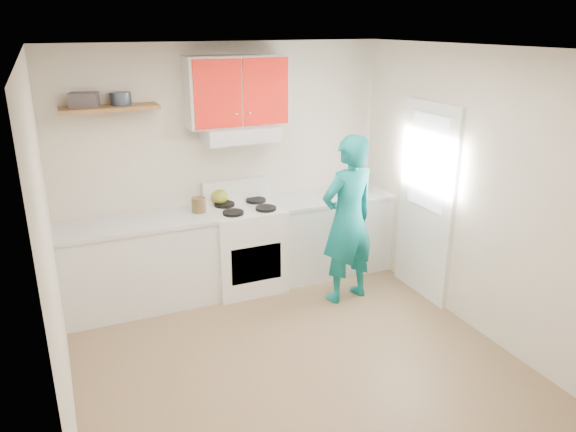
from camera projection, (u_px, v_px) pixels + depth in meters
name	position (u px, v px, depth m)	size (l,w,h in m)	color
floor	(298.00, 363.00, 4.75)	(3.80, 3.80, 0.00)	brown
ceiling	(300.00, 49.00, 3.88)	(3.60, 3.80, 0.04)	white
back_wall	(225.00, 167.00, 5.96)	(3.60, 0.04, 2.60)	beige
front_wall	(462.00, 344.00, 2.67)	(3.60, 0.04, 2.60)	beige
left_wall	(51.00, 259.00, 3.63)	(0.04, 3.80, 2.60)	beige
right_wall	(479.00, 195.00, 4.99)	(0.04, 3.80, 2.60)	beige
door	(426.00, 202.00, 5.68)	(0.05, 0.85, 2.05)	white
door_glass	(428.00, 162.00, 5.53)	(0.01, 0.55, 0.95)	white
counter_left	(139.00, 265.00, 5.58)	(1.52, 0.60, 0.90)	silver
counter_right	(330.00, 234.00, 6.41)	(1.32, 0.60, 0.90)	silver
stove	(246.00, 248.00, 5.99)	(0.76, 0.65, 0.92)	white
range_hood	(240.00, 134.00, 5.67)	(0.76, 0.44, 0.15)	silver
upper_cabinets	(237.00, 91.00, 5.58)	(1.02, 0.33, 0.70)	red
shelf	(110.00, 108.00, 5.15)	(0.90, 0.30, 0.04)	brown
books	(84.00, 100.00, 5.07)	(0.25, 0.18, 0.13)	#494043
tin	(121.00, 99.00, 5.19)	(0.20, 0.20, 0.12)	#333D4C
kettle	(220.00, 197.00, 5.93)	(0.19, 0.19, 0.16)	olive
crock	(199.00, 206.00, 5.68)	(0.15, 0.15, 0.18)	#4F3E22
cutting_board	(313.00, 199.00, 6.18)	(0.28, 0.20, 0.02)	olive
silicone_mat	(365.00, 192.00, 6.45)	(0.28, 0.23, 0.01)	red
person	(348.00, 220.00, 5.60)	(0.64, 0.42, 1.76)	#0D7475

